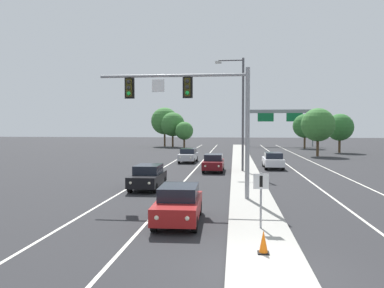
% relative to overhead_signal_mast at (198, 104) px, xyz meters
% --- Properties ---
extents(ground_plane, '(260.00, 260.00, 0.00)m').
position_rel_overhead_signal_mast_xyz_m(ground_plane, '(2.97, -10.55, -5.38)').
color(ground_plane, '#28282B').
extents(median_island, '(2.40, 110.00, 0.15)m').
position_rel_overhead_signal_mast_xyz_m(median_island, '(2.97, 7.45, -5.30)').
color(median_island, '#9E9B93').
rests_on(median_island, ground).
extents(lane_stripe_oncoming_center, '(0.14, 100.00, 0.01)m').
position_rel_overhead_signal_mast_xyz_m(lane_stripe_oncoming_center, '(-1.73, 14.45, -5.37)').
color(lane_stripe_oncoming_center, silver).
rests_on(lane_stripe_oncoming_center, ground).
extents(lane_stripe_receding_center, '(0.14, 100.00, 0.01)m').
position_rel_overhead_signal_mast_xyz_m(lane_stripe_receding_center, '(7.67, 14.45, -5.37)').
color(lane_stripe_receding_center, silver).
rests_on(lane_stripe_receding_center, ground).
extents(edge_stripe_left, '(0.14, 100.00, 0.01)m').
position_rel_overhead_signal_mast_xyz_m(edge_stripe_left, '(-5.03, 14.45, -5.37)').
color(edge_stripe_left, silver).
rests_on(edge_stripe_left, ground).
extents(edge_stripe_right, '(0.14, 100.00, 0.01)m').
position_rel_overhead_signal_mast_xyz_m(edge_stripe_right, '(10.97, 14.45, -5.37)').
color(edge_stripe_right, silver).
rests_on(edge_stripe_right, ground).
extents(overhead_signal_mast, '(8.38, 0.44, 7.20)m').
position_rel_overhead_signal_mast_xyz_m(overhead_signal_mast, '(0.00, 0.00, 0.00)').
color(overhead_signal_mast, gray).
rests_on(overhead_signal_mast, median_island).
extents(median_sign_post, '(0.60, 0.10, 2.20)m').
position_rel_overhead_signal_mast_xyz_m(median_sign_post, '(3.05, -6.25, -3.79)').
color(median_sign_post, gray).
rests_on(median_sign_post, median_island).
extents(street_lamp_median, '(2.58, 0.28, 10.00)m').
position_rel_overhead_signal_mast_xyz_m(street_lamp_median, '(2.53, 13.36, 0.42)').
color(street_lamp_median, '#4C4C51').
rests_on(street_lamp_median, median_island).
extents(car_oncoming_red, '(1.93, 4.51, 1.58)m').
position_rel_overhead_signal_mast_xyz_m(car_oncoming_red, '(-0.37, -5.10, -4.56)').
color(car_oncoming_red, maroon).
rests_on(car_oncoming_red, ground).
extents(car_oncoming_black, '(1.83, 4.47, 1.58)m').
position_rel_overhead_signal_mast_xyz_m(car_oncoming_black, '(-3.65, 3.54, -4.56)').
color(car_oncoming_black, black).
rests_on(car_oncoming_black, ground).
extents(car_oncoming_darkred, '(1.84, 4.48, 1.58)m').
position_rel_overhead_signal_mast_xyz_m(car_oncoming_darkred, '(0.13, 13.86, -4.56)').
color(car_oncoming_darkred, '#5B0F14').
rests_on(car_oncoming_darkred, ground).
extents(car_oncoming_silver, '(1.91, 4.50, 1.58)m').
position_rel_overhead_signal_mast_xyz_m(car_oncoming_silver, '(-3.21, 22.49, -4.56)').
color(car_oncoming_silver, '#B7B7BC').
rests_on(car_oncoming_silver, ground).
extents(car_receding_white, '(1.83, 4.47, 1.58)m').
position_rel_overhead_signal_mast_xyz_m(car_receding_white, '(5.77, 17.01, -4.56)').
color(car_receding_white, silver).
rests_on(car_receding_white, ground).
extents(traffic_cone_median_nose, '(0.36, 0.36, 0.74)m').
position_rel_overhead_signal_mast_xyz_m(traffic_cone_median_nose, '(2.93, -9.32, -4.87)').
color(traffic_cone_median_nose, black).
rests_on(traffic_cone_median_nose, median_island).
extents(highway_sign_gantry, '(13.28, 0.42, 7.50)m').
position_rel_overhead_signal_mast_xyz_m(highway_sign_gantry, '(11.17, 58.91, 0.79)').
color(highway_sign_gantry, gray).
rests_on(highway_sign_gantry, ground).
extents(tree_far_right_c, '(4.55, 4.55, 6.59)m').
position_rel_overhead_signal_mast_xyz_m(tree_far_right_c, '(13.36, 33.30, -1.08)').
color(tree_far_right_c, '#4C3823').
rests_on(tree_far_right_c, ground).
extents(tree_far_right_a, '(4.38, 4.38, 6.34)m').
position_rel_overhead_signal_mast_xyz_m(tree_far_right_a, '(14.89, 51.98, -1.24)').
color(tree_far_right_a, '#4C3823').
rests_on(tree_far_right_a, ground).
extents(tree_far_right_b, '(4.17, 4.17, 6.04)m').
position_rel_overhead_signal_mast_xyz_m(tree_far_right_b, '(18.20, 40.83, -1.44)').
color(tree_far_right_b, '#4C3823').
rests_on(tree_far_right_b, ground).
extents(tree_far_left_b, '(4.72, 4.72, 6.83)m').
position_rel_overhead_signal_mast_xyz_m(tree_far_left_b, '(-10.03, 54.30, -0.92)').
color(tree_far_left_b, '#4C3823').
rests_on(tree_far_left_b, ground).
extents(tree_far_left_c, '(3.42, 3.42, 4.95)m').
position_rel_overhead_signal_mast_xyz_m(tree_far_left_c, '(-7.42, 51.69, -2.15)').
color(tree_far_left_c, '#4C3823').
rests_on(tree_far_left_c, ground).
extents(tree_far_left_a, '(5.44, 5.44, 7.87)m').
position_rel_overhead_signal_mast_xyz_m(tree_far_left_a, '(-12.01, 56.35, -0.24)').
color(tree_far_left_a, '#4C3823').
rests_on(tree_far_left_a, ground).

